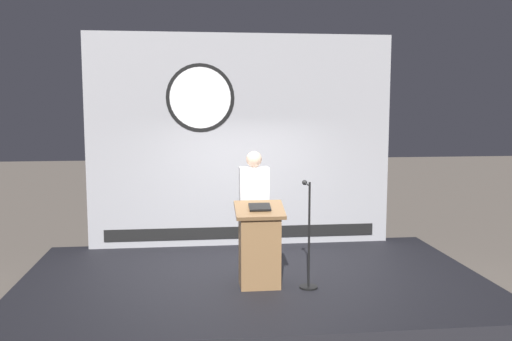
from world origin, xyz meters
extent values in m
plane|color=#6B6056|center=(0.00, 0.00, 0.00)|extent=(40.00, 40.00, 0.00)
cube|color=black|center=(0.00, 0.00, 0.15)|extent=(6.40, 4.00, 0.30)
cube|color=#9E9EA3|center=(0.00, 1.85, 2.08)|extent=(5.12, 0.10, 3.56)
cylinder|color=black|center=(-0.68, 1.80, 2.80)|extent=(1.13, 0.02, 1.13)
cylinder|color=white|center=(-0.68, 1.79, 2.80)|extent=(1.01, 0.02, 1.01)
cube|color=black|center=(0.00, 1.79, 0.52)|extent=(4.61, 0.02, 0.20)
cube|color=olive|center=(0.04, -0.38, 0.80)|extent=(0.52, 0.40, 0.99)
cube|color=olive|center=(0.04, -0.38, 1.32)|extent=(0.64, 0.50, 0.18)
cube|color=black|center=(0.04, -0.40, 1.37)|extent=(0.28, 0.20, 0.08)
cylinder|color=black|center=(0.02, 0.10, 0.73)|extent=(0.26, 0.26, 0.86)
cube|color=white|center=(0.02, 0.10, 1.50)|extent=(0.40, 0.24, 0.67)
sphere|color=beige|center=(0.02, 0.10, 1.94)|extent=(0.22, 0.22, 0.22)
cylinder|color=black|center=(0.67, -0.53, 0.31)|extent=(0.24, 0.24, 0.02)
cylinder|color=black|center=(0.67, -0.53, 1.00)|extent=(0.03, 0.03, 1.40)
cylinder|color=black|center=(0.67, -0.37, 1.65)|extent=(0.02, 0.32, 0.02)
sphere|color=#262626|center=(0.67, -0.21, 1.65)|extent=(0.07, 0.07, 0.07)
camera|label=1|loc=(-0.82, -7.38, 2.68)|focal=38.61mm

